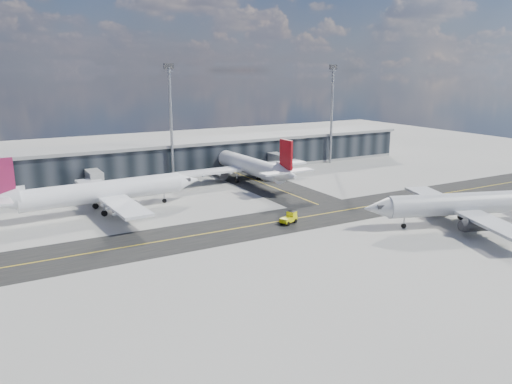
{
  "coord_description": "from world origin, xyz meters",
  "views": [
    {
      "loc": [
        -42.21,
        -71.29,
        27.22
      ],
      "look_at": [
        2.1,
        8.24,
        5.0
      ],
      "focal_mm": 35.0,
      "sensor_mm": 36.0,
      "label": 1
    }
  ],
  "objects_px": {
    "airliner_redtail": "(247,165)",
    "baggage_tug": "(289,218)",
    "airliner_af": "(101,192)",
    "airliner_near": "(470,204)",
    "service_van": "(265,176)"
  },
  "relations": [
    {
      "from": "airliner_redtail",
      "to": "baggage_tug",
      "type": "distance_m",
      "value": 36.98
    },
    {
      "from": "airliner_af",
      "to": "airliner_near",
      "type": "xyz_separation_m",
      "value": [
        56.31,
        -40.67,
        -0.18
      ]
    },
    {
      "from": "airliner_af",
      "to": "baggage_tug",
      "type": "relative_size",
      "value": 11.01
    },
    {
      "from": "airliner_near",
      "to": "baggage_tug",
      "type": "distance_m",
      "value": 32.55
    },
    {
      "from": "service_van",
      "to": "airliner_near",
      "type": "bearing_deg",
      "value": -74.01
    },
    {
      "from": "service_van",
      "to": "airliner_af",
      "type": "bearing_deg",
      "value": -164.4
    },
    {
      "from": "airliner_af",
      "to": "baggage_tug",
      "type": "xyz_separation_m",
      "value": [
        28.32,
        -24.3,
        -3.02
      ]
    },
    {
      "from": "airliner_af",
      "to": "airliner_redtail",
      "type": "relative_size",
      "value": 0.99
    },
    {
      "from": "airliner_near",
      "to": "service_van",
      "type": "xyz_separation_m",
      "value": [
        -12.89,
        51.27,
        -3.11
      ]
    },
    {
      "from": "airliner_redtail",
      "to": "airliner_near",
      "type": "xyz_separation_m",
      "value": [
        17.84,
        -51.81,
        -0.22
      ]
    },
    {
      "from": "airliner_redtail",
      "to": "baggage_tug",
      "type": "bearing_deg",
      "value": -107.84
    },
    {
      "from": "baggage_tug",
      "to": "service_van",
      "type": "distance_m",
      "value": 38.03
    },
    {
      "from": "airliner_af",
      "to": "airliner_near",
      "type": "height_order",
      "value": "airliner_af"
    },
    {
      "from": "airliner_near",
      "to": "airliner_redtail",
      "type": "bearing_deg",
      "value": 37.81
    },
    {
      "from": "airliner_redtail",
      "to": "airliner_af",
      "type": "bearing_deg",
      "value": -165.72
    }
  ]
}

